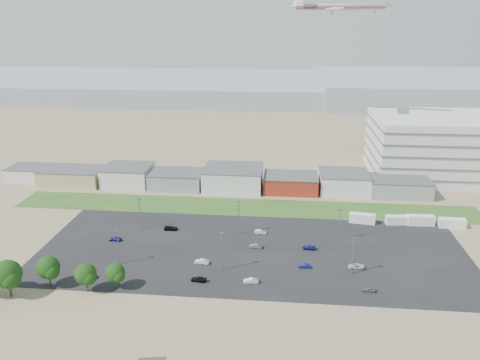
# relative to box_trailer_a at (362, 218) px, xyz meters

# --- Properties ---
(ground) EXTENTS (700.00, 700.00, 0.00)m
(ground) POSITION_rel_box_trailer_a_xyz_m (-38.72, -42.32, -1.51)
(ground) COLOR #806C52
(ground) RESTS_ON ground
(parking_lot) EXTENTS (120.00, 50.00, 0.01)m
(parking_lot) POSITION_rel_box_trailer_a_xyz_m (-33.72, -22.32, -1.51)
(parking_lot) COLOR black
(parking_lot) RESTS_ON ground
(grass_strip) EXTENTS (160.00, 16.00, 0.02)m
(grass_strip) POSITION_rel_box_trailer_a_xyz_m (-38.72, 9.68, -1.50)
(grass_strip) COLOR #234C1C
(grass_strip) RESTS_ON ground
(hills_backdrop) EXTENTS (700.00, 200.00, 9.00)m
(hills_backdrop) POSITION_rel_box_trailer_a_xyz_m (1.28, 272.68, 2.99)
(hills_backdrop) COLOR gray
(hills_backdrop) RESTS_ON ground
(building_row) EXTENTS (170.00, 20.00, 8.00)m
(building_row) POSITION_rel_box_trailer_a_xyz_m (-55.72, 28.68, 2.49)
(building_row) COLOR silver
(building_row) RESTS_ON ground
(parking_garage) EXTENTS (80.00, 40.00, 25.00)m
(parking_garage) POSITION_rel_box_trailer_a_xyz_m (51.28, 52.68, 10.99)
(parking_garage) COLOR silver
(parking_garage) RESTS_ON ground
(box_trailer_a) EXTENTS (8.34, 3.58, 3.03)m
(box_trailer_a) POSITION_rel_box_trailer_a_xyz_m (0.00, 0.00, 0.00)
(box_trailer_a) COLOR silver
(box_trailer_a) RESTS_ON ground
(box_trailer_b) EXTENTS (7.67, 3.08, 2.80)m
(box_trailer_b) POSITION_rel_box_trailer_a_xyz_m (11.13, -0.05, -0.11)
(box_trailer_b) COLOR silver
(box_trailer_b) RESTS_ON ground
(box_trailer_c) EXTENTS (8.37, 2.82, 3.11)m
(box_trailer_c) POSITION_rel_box_trailer_a_xyz_m (18.25, 0.16, 0.04)
(box_trailer_c) COLOR silver
(box_trailer_c) RESTS_ON ground
(box_trailer_d) EXTENTS (8.06, 2.75, 3.00)m
(box_trailer_d) POSITION_rel_box_trailer_a_xyz_m (27.50, -1.03, -0.02)
(box_trailer_d) COLOR silver
(box_trailer_d) RESTS_ON ground
(tree_left) EXTENTS (7.04, 7.04, 10.55)m
(tree_left) POSITION_rel_box_trailer_a_xyz_m (-88.58, -51.09, 3.76)
(tree_left) COLOR black
(tree_left) RESTS_ON ground
(tree_mid) EXTENTS (5.94, 5.94, 8.91)m
(tree_mid) POSITION_rel_box_trailer_a_xyz_m (-81.54, -45.71, 2.94)
(tree_mid) COLOR black
(tree_mid) RESTS_ON ground
(tree_right) EXTENTS (5.52, 5.52, 8.28)m
(tree_right) POSITION_rel_box_trailer_a_xyz_m (-71.55, -47.23, 2.63)
(tree_right) COLOR black
(tree_right) RESTS_ON ground
(tree_near) EXTENTS (4.96, 4.96, 7.44)m
(tree_near) POSITION_rel_box_trailer_a_xyz_m (-65.09, -45.12, 2.21)
(tree_near) COLOR black
(tree_near) RESTS_ON ground
(lightpole_front_l) EXTENTS (1.11, 0.46, 9.41)m
(lightpole_front_l) POSITION_rel_box_trailer_a_xyz_m (-68.42, -33.42, 3.19)
(lightpole_front_l) COLOR slate
(lightpole_front_l) RESTS_ON ground
(lightpole_front_m) EXTENTS (1.24, 0.52, 10.55)m
(lightpole_front_m) POSITION_rel_box_trailer_a_xyz_m (-40.66, -34.02, 3.76)
(lightpole_front_m) COLOR slate
(lightpole_front_m) RESTS_ON ground
(lightpole_front_r) EXTENTS (1.20, 0.50, 10.24)m
(lightpole_front_r) POSITION_rel_box_trailer_a_xyz_m (-7.44, -32.78, 3.61)
(lightpole_front_r) COLOR slate
(lightpole_front_r) RESTS_ON ground
(lightpole_back_l) EXTENTS (1.21, 0.51, 10.32)m
(lightpole_back_l) POSITION_rel_box_trailer_a_xyz_m (-69.11, -11.92, 3.65)
(lightpole_back_l) COLOR slate
(lightpole_back_l) RESTS_ON ground
(lightpole_back_m) EXTENTS (1.26, 0.52, 10.71)m
(lightpole_back_m) POSITION_rel_box_trailer_a_xyz_m (-38.50, -12.09, 3.84)
(lightpole_back_m) COLOR slate
(lightpole_back_m) RESTS_ON ground
(lightpole_back_r) EXTENTS (1.16, 0.49, 9.90)m
(lightpole_back_r) POSITION_rel_box_trailer_a_xyz_m (-9.00, -13.68, 3.44)
(lightpole_back_r) COLOR slate
(lightpole_back_r) RESTS_ON ground
(airliner) EXTENTS (45.80, 36.21, 11.98)m
(airliner) POSITION_rel_box_trailer_a_xyz_m (-6.21, 49.99, 65.06)
(airliner) COLOR silver
(parked_car_0) EXTENTS (4.21, 1.94, 1.17)m
(parked_car_0) POSITION_rel_box_trailer_a_xyz_m (-5.84, -29.77, -0.93)
(parked_car_0) COLOR silver
(parked_car_0) RESTS_ON ground
(parked_car_1) EXTENTS (3.29, 1.16, 1.08)m
(parked_car_1) POSITION_rel_box_trailer_a_xyz_m (-19.31, -30.82, -0.97)
(parked_car_1) COLOR navy
(parked_car_1) RESTS_ON ground
(parked_car_2) EXTENTS (3.25, 1.44, 1.09)m
(parked_car_2) POSITION_rel_box_trailer_a_xyz_m (-4.37, -40.78, -0.97)
(parked_car_2) COLOR #595B5E
(parked_car_2) RESTS_ON ground
(parked_car_3) EXTENTS (4.10, 2.07, 1.14)m
(parked_car_3) POSITION_rel_box_trailer_a_xyz_m (-45.81, -40.14, -0.94)
(parked_car_3) COLOR black
(parked_car_3) RESTS_ON ground
(parked_car_4) EXTENTS (3.98, 1.58, 1.29)m
(parked_car_4) POSITION_rel_box_trailer_a_xyz_m (-46.53, -31.30, -0.87)
(parked_car_4) COLOR silver
(parked_car_4) RESTS_ON ground
(parked_car_5) EXTENTS (3.82, 1.78, 1.27)m
(parked_car_5) POSITION_rel_box_trailer_a_xyz_m (-74.34, -20.23, -0.88)
(parked_car_5) COLOR navy
(parked_car_5) RESTS_ON ground
(parked_car_7) EXTENTS (3.86, 1.76, 1.23)m
(parked_car_7) POSITION_rel_box_trailer_a_xyz_m (-32.82, -20.77, -0.90)
(parked_car_7) COLOR #595B5E
(parked_car_7) RESTS_ON ground
(parked_car_9) EXTENTS (4.26, 1.98, 1.18)m
(parked_car_9) POSITION_rel_box_trailer_a_xyz_m (-59.80, -11.27, -0.92)
(parked_car_9) COLOR black
(parked_car_9) RESTS_ON ground
(parked_car_10) EXTENTS (4.38, 2.22, 1.22)m
(parked_car_10) POSITION_rel_box_trailer_a_xyz_m (-73.60, -41.28, -0.90)
(parked_car_10) COLOR #595B5E
(parked_car_10) RESTS_ON ground
(parked_car_11) EXTENTS (3.65, 1.29, 1.20)m
(parked_car_11) POSITION_rel_box_trailer_a_xyz_m (-31.90, -11.20, -0.91)
(parked_car_11) COLOR silver
(parked_car_11) RESTS_ON ground
(parked_car_12) EXTENTS (3.93, 1.81, 1.11)m
(parked_car_12) POSITION_rel_box_trailer_a_xyz_m (-17.77, -20.19, -0.96)
(parked_car_12) COLOR navy
(parked_car_12) RESTS_ON ground
(parked_car_13) EXTENTS (3.87, 1.75, 1.23)m
(parked_car_13) POSITION_rel_box_trailer_a_xyz_m (-32.77, -39.64, -0.90)
(parked_car_13) COLOR silver
(parked_car_13) RESTS_ON ground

